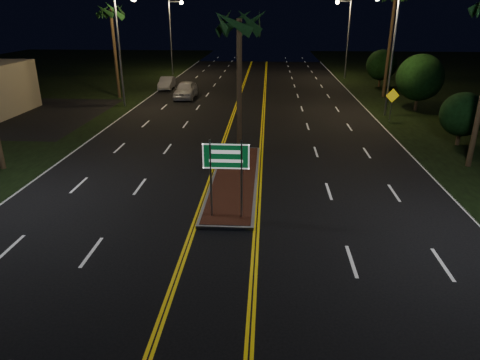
# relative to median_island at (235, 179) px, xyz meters

# --- Properties ---
(ground) EXTENTS (120.00, 120.00, 0.00)m
(ground) POSITION_rel_median_island_xyz_m (0.00, -7.00, -0.08)
(ground) COLOR black
(ground) RESTS_ON ground
(median_island) EXTENTS (2.25, 10.25, 0.17)m
(median_island) POSITION_rel_median_island_xyz_m (0.00, 0.00, 0.00)
(median_island) COLOR gray
(median_island) RESTS_ON ground
(highway_sign) EXTENTS (1.80, 0.08, 3.20)m
(highway_sign) POSITION_rel_median_island_xyz_m (0.00, -4.20, 2.32)
(highway_sign) COLOR gray
(highway_sign) RESTS_ON ground
(streetlight_left_mid) EXTENTS (1.91, 0.44, 9.00)m
(streetlight_left_mid) POSITION_rel_median_island_xyz_m (-10.61, 17.00, 5.57)
(streetlight_left_mid) COLOR gray
(streetlight_left_mid) RESTS_ON ground
(streetlight_left_far) EXTENTS (1.91, 0.44, 9.00)m
(streetlight_left_far) POSITION_rel_median_island_xyz_m (-10.61, 37.00, 5.57)
(streetlight_left_far) COLOR gray
(streetlight_left_far) RESTS_ON ground
(streetlight_right_mid) EXTENTS (1.91, 0.44, 9.00)m
(streetlight_right_mid) POSITION_rel_median_island_xyz_m (10.61, 15.00, 5.57)
(streetlight_right_mid) COLOR gray
(streetlight_right_mid) RESTS_ON ground
(streetlight_right_far) EXTENTS (1.91, 0.44, 9.00)m
(streetlight_right_far) POSITION_rel_median_island_xyz_m (10.61, 35.00, 5.57)
(streetlight_right_far) COLOR gray
(streetlight_right_far) RESTS_ON ground
(palm_median) EXTENTS (2.40, 2.40, 8.30)m
(palm_median) POSITION_rel_median_island_xyz_m (0.00, 3.50, 7.19)
(palm_median) COLOR #382819
(palm_median) RESTS_ON ground
(palm_left_far) EXTENTS (2.40, 2.40, 8.80)m
(palm_left_far) POSITION_rel_median_island_xyz_m (-12.80, 21.00, 7.66)
(palm_left_far) COLOR #382819
(palm_left_far) RESTS_ON ground
(shrub_near) EXTENTS (2.70, 2.70, 3.30)m
(shrub_near) POSITION_rel_median_island_xyz_m (13.50, 7.00, 1.86)
(shrub_near) COLOR #382819
(shrub_near) RESTS_ON ground
(shrub_mid) EXTENTS (3.78, 3.78, 4.62)m
(shrub_mid) POSITION_rel_median_island_xyz_m (14.00, 17.00, 2.64)
(shrub_mid) COLOR #382819
(shrub_mid) RESTS_ON ground
(shrub_far) EXTENTS (3.24, 3.24, 3.96)m
(shrub_far) POSITION_rel_median_island_xyz_m (13.80, 29.00, 2.25)
(shrub_far) COLOR #382819
(shrub_far) RESTS_ON ground
(car_near) EXTENTS (2.36, 5.50, 1.83)m
(car_near) POSITION_rel_median_island_xyz_m (-6.33, 21.15, 0.83)
(car_near) COLOR silver
(car_near) RESTS_ON ground
(car_far) EXTENTS (2.05, 4.46, 1.46)m
(car_far) POSITION_rel_median_island_xyz_m (-9.29, 26.12, 0.65)
(car_far) COLOR silver
(car_far) RESTS_ON ground
(warning_sign) EXTENTS (1.03, 0.22, 2.48)m
(warning_sign) POSITION_rel_median_island_xyz_m (10.83, 12.94, 1.53)
(warning_sign) COLOR gray
(warning_sign) RESTS_ON ground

